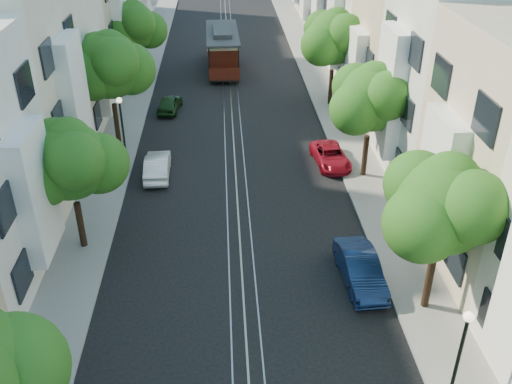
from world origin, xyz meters
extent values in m
plane|color=black|center=(0.00, 28.00, 0.00)|extent=(200.00, 200.00, 0.00)
cube|color=gray|center=(7.25, 28.00, 0.06)|extent=(2.50, 80.00, 0.12)
cube|color=gray|center=(-7.25, 28.00, 0.06)|extent=(2.50, 80.00, 0.12)
cube|color=gray|center=(-0.55, 28.00, 0.01)|extent=(0.06, 80.00, 0.02)
cube|color=gray|center=(0.00, 28.00, 0.01)|extent=(0.06, 80.00, 0.02)
cube|color=gray|center=(0.55, 28.00, 0.01)|extent=(0.06, 80.00, 0.02)
cube|color=tan|center=(0.00, 28.00, 0.00)|extent=(0.08, 80.00, 0.01)
cube|color=white|center=(8.20, 12.00, 4.20)|extent=(0.90, 3.04, 5.50)
cube|color=silver|center=(12.00, 20.00, 6.00)|extent=(7.00, 8.00, 12.00)
cube|color=white|center=(8.20, 20.00, 5.04)|extent=(0.90, 3.04, 6.60)
cube|color=#C6B28C|center=(12.00, 28.00, 4.50)|extent=(7.00, 8.00, 9.00)
cube|color=white|center=(8.20, 28.00, 3.78)|extent=(0.90, 3.04, 4.95)
cube|color=white|center=(12.00, 36.00, 5.25)|extent=(7.00, 8.00, 10.50)
cube|color=white|center=(8.20, 36.00, 4.41)|extent=(0.90, 3.04, 5.78)
cube|color=white|center=(8.20, 44.00, 4.83)|extent=(0.90, 3.04, 6.32)
cube|color=white|center=(-8.20, 12.00, 4.12)|extent=(0.90, 3.04, 5.39)
cube|color=white|center=(-8.20, 20.00, 4.94)|extent=(0.90, 3.04, 6.47)
cube|color=silver|center=(-12.00, 28.00, 4.41)|extent=(7.00, 8.00, 8.82)
cube|color=white|center=(-8.20, 28.00, 3.70)|extent=(0.90, 3.04, 4.85)
cube|color=beige|center=(-12.00, 36.00, 5.14)|extent=(7.00, 8.00, 10.29)
cube|color=white|center=(-8.20, 36.00, 4.32)|extent=(0.90, 3.04, 5.66)
cube|color=white|center=(-8.20, 44.00, 4.73)|extent=(0.90, 3.04, 6.20)
cylinder|color=black|center=(7.20, 9.00, 1.34)|extent=(0.30, 0.30, 2.45)
sphere|color=#175916|center=(7.20, 9.00, 4.81)|extent=(3.64, 3.64, 3.64)
sphere|color=#175916|center=(8.30, 9.50, 4.41)|extent=(2.91, 2.91, 2.91)
sphere|color=#175916|center=(6.25, 8.30, 4.51)|extent=(2.84, 2.84, 2.84)
sphere|color=#175916|center=(7.30, 9.10, 5.71)|extent=(2.18, 2.18, 2.18)
cylinder|color=black|center=(7.20, 20.00, 1.31)|extent=(0.30, 0.30, 2.38)
sphere|color=#175916|center=(7.20, 20.00, 4.68)|extent=(3.54, 3.54, 3.54)
sphere|color=#175916|center=(8.30, 20.50, 4.28)|extent=(2.83, 2.83, 2.83)
sphere|color=#175916|center=(6.25, 19.30, 4.38)|extent=(2.76, 2.76, 2.76)
sphere|color=#175916|center=(7.30, 20.10, 5.58)|extent=(2.12, 2.12, 2.12)
cylinder|color=black|center=(7.20, 31.00, 1.38)|extent=(0.30, 0.30, 2.52)
sphere|color=#175916|center=(7.20, 31.00, 4.94)|extent=(3.74, 3.74, 3.74)
sphere|color=#175916|center=(8.30, 31.50, 4.54)|extent=(3.00, 3.00, 3.00)
sphere|color=#175916|center=(6.25, 30.30, 4.64)|extent=(2.92, 2.92, 2.92)
sphere|color=#175916|center=(7.30, 31.10, 5.84)|extent=(2.25, 2.25, 2.25)
sphere|color=#175916|center=(-6.10, 2.50, 4.41)|extent=(2.91, 2.91, 2.91)
cylinder|color=black|center=(-7.20, 14.00, 1.26)|extent=(0.30, 0.30, 2.27)
sphere|color=#175916|center=(-7.20, 14.00, 4.47)|extent=(3.38, 3.38, 3.38)
sphere|color=#175916|center=(-6.10, 14.50, 4.07)|extent=(2.70, 2.70, 2.70)
sphere|color=#175916|center=(-8.15, 13.30, 4.17)|extent=(2.64, 2.64, 2.64)
sphere|color=#175916|center=(-7.10, 14.10, 5.38)|extent=(2.03, 2.03, 2.03)
cylinder|color=black|center=(-7.20, 25.00, 1.43)|extent=(0.30, 0.30, 2.62)
sphere|color=#175916|center=(-7.20, 25.00, 5.14)|extent=(3.90, 3.90, 3.90)
sphere|color=#175916|center=(-6.10, 25.50, 4.74)|extent=(3.12, 3.12, 3.12)
sphere|color=#175916|center=(-8.15, 24.30, 4.84)|extent=(3.04, 3.04, 3.04)
sphere|color=#175916|center=(-7.10, 25.10, 6.04)|extent=(2.34, 2.34, 2.34)
cylinder|color=black|center=(-7.20, 36.00, 1.31)|extent=(0.30, 0.30, 2.38)
sphere|color=#175916|center=(-7.20, 36.00, 4.68)|extent=(3.54, 3.54, 3.54)
sphere|color=#175916|center=(-6.10, 36.50, 4.28)|extent=(2.83, 2.83, 2.83)
sphere|color=#175916|center=(-8.15, 35.30, 4.38)|extent=(2.76, 2.76, 2.76)
sphere|color=#175916|center=(-7.10, 36.10, 5.58)|extent=(2.12, 2.12, 2.12)
cylinder|color=black|center=(6.30, 4.00, 2.12)|extent=(0.12, 0.12, 4.00)
sphere|color=#FFF2CC|center=(6.30, 4.00, 4.12)|extent=(0.32, 0.32, 0.32)
cylinder|color=black|center=(-6.30, 22.00, 2.12)|extent=(0.12, 0.12, 4.00)
sphere|color=#FFF2CC|center=(-6.30, 22.00, 4.12)|extent=(0.32, 0.32, 0.32)
cube|color=black|center=(-0.50, 39.73, 0.48)|extent=(2.58, 8.49, 0.32)
cube|color=#49150C|center=(-0.50, 39.73, 1.74)|extent=(2.63, 5.32, 2.53)
cube|color=beige|center=(-0.50, 39.73, 2.69)|extent=(2.68, 5.38, 0.63)
cube|color=#2D2D30|center=(-0.50, 39.73, 3.11)|extent=(2.79, 8.49, 0.19)
cube|color=#2D2D30|center=(-0.50, 39.73, 3.38)|extent=(1.56, 4.78, 0.37)
imported|color=#0D1E44|center=(4.95, 10.76, 0.67)|extent=(1.67, 4.16, 1.34)
imported|color=maroon|center=(5.60, 21.59, 0.54)|extent=(2.14, 4.01, 1.07)
imported|color=silver|center=(-4.40, 20.79, 0.62)|extent=(1.41, 3.81, 1.24)
imported|color=#153314|center=(-4.40, 30.49, 0.58)|extent=(1.81, 3.53, 1.15)
camera|label=1|loc=(-0.58, -7.98, 15.48)|focal=40.00mm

